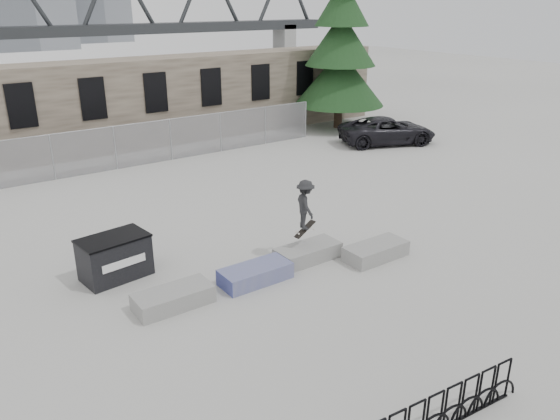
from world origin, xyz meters
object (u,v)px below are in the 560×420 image
object	(u,v)px
dumpster	(115,257)
planter_offset	(376,251)
bike_rack	(443,410)
suv	(387,130)
spruce_tree	(341,49)
skateboarder	(305,205)
planter_center_left	(255,273)
planter_far_left	(173,297)
planter_center_right	(308,252)

from	to	relation	value
dumpster	planter_offset	bearing A→B (deg)	-33.41
bike_rack	suv	world-z (taller)	suv
spruce_tree	skateboarder	size ratio (longest dim) A/B	6.71
dumpster	spruce_tree	size ratio (longest dim) A/B	0.17
planter_center_left	suv	distance (m)	16.87
bike_rack	suv	xyz separation A→B (m)	(14.56, 15.65, 0.28)
planter_far_left	planter_center_left	world-z (taller)	same
dumpster	bike_rack	xyz separation A→B (m)	(2.78, -9.17, -0.18)
dumpster	spruce_tree	distance (m)	21.34
planter_offset	suv	bearing A→B (deg)	43.12
planter_far_left	spruce_tree	distance (m)	22.23
bike_rack	skateboarder	bearing A→B (deg)	72.06
planter_center_left	bike_rack	size ratio (longest dim) A/B	0.50
planter_far_left	planter_center_left	bearing A→B (deg)	-2.39
spruce_tree	skateboarder	world-z (taller)	spruce_tree
planter_center_left	dumpster	bearing A→B (deg)	140.95
planter_offset	suv	size ratio (longest dim) A/B	0.39
planter_center_left	suv	bearing A→B (deg)	32.14
planter_center_right	planter_offset	xyz separation A→B (m)	(1.75, -1.10, 0.00)
planter_far_left	bike_rack	distance (m)	7.11
planter_center_left	spruce_tree	distance (m)	20.49
planter_far_left	dumpster	world-z (taller)	dumpster
planter_center_left	skateboarder	world-z (taller)	skateboarder
planter_center_right	spruce_tree	size ratio (longest dim) A/B	0.17
bike_rack	skateboarder	size ratio (longest dim) A/B	2.35
planter_far_left	skateboarder	distance (m)	4.67
planter_far_left	suv	size ratio (longest dim) A/B	0.39
planter_far_left	planter_center_left	xyz separation A→B (m)	(2.42, -0.10, 0.00)
spruce_tree	suv	xyz separation A→B (m)	(-0.45, -4.57, -3.92)
planter_center_left	spruce_tree	xyz separation A→B (m)	(14.73, 13.54, 4.39)
planter_far_left	spruce_tree	bearing A→B (deg)	38.09
skateboarder	planter_center_left	bearing A→B (deg)	117.65
planter_center_right	bike_rack	xyz separation A→B (m)	(-2.30, -6.91, 0.19)
suv	skateboarder	distance (m)	15.03
planter_far_left	skateboarder	bearing A→B (deg)	3.36
suv	planter_center_left	bearing A→B (deg)	144.24
skateboarder	bike_rack	bearing A→B (deg)	179.48
planter_center_left	dumpster	distance (m)	3.96
planter_center_right	planter_offset	distance (m)	2.07
planter_far_left	skateboarder	world-z (taller)	skateboarder
bike_rack	spruce_tree	size ratio (longest dim) A/B	0.35
planter_center_left	suv	world-z (taller)	suv
dumpster	spruce_tree	xyz separation A→B (m)	(17.80, 11.06, 4.02)
planter_center_left	planter_center_right	bearing A→B (deg)	6.50
planter_center_right	skateboarder	xyz separation A→B (m)	(-0.02, 0.13, 1.48)
planter_center_right	skateboarder	size ratio (longest dim) A/B	1.17
planter_offset	spruce_tree	world-z (taller)	spruce_tree
spruce_tree	skateboarder	distance (m)	18.56
spruce_tree	planter_offset	bearing A→B (deg)	-127.26
planter_offset	bike_rack	world-z (taller)	bike_rack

